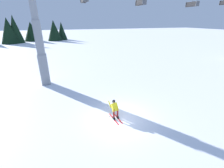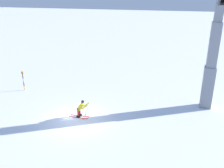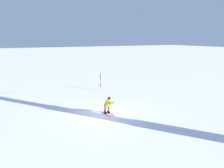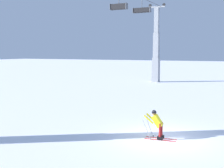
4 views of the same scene
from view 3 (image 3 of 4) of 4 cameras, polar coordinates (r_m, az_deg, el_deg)
name	(u,v)px [view 3 (image 3 of 4)]	position (r m, az deg, el deg)	size (l,w,h in m)	color
ground_plane	(103,114)	(17.87, -2.39, -7.66)	(260.00, 260.00, 0.00)	white
skier_carving_main	(108,104)	(17.61, -0.99, -5.09)	(0.74, 1.67, 1.59)	red
trail_marker_pole	(100,81)	(25.70, -2.97, 0.84)	(0.07, 0.28, 2.03)	orange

